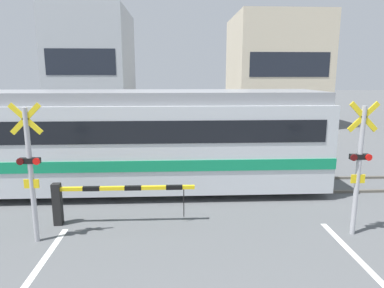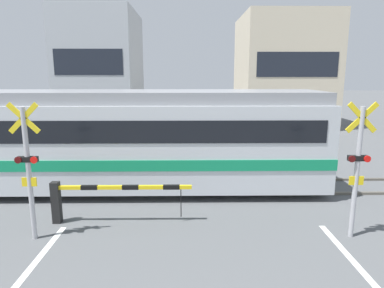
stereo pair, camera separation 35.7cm
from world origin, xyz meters
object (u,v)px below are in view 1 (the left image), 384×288
(crossing_barrier_near, at_px, (93,196))
(crossing_signal_left, at_px, (30,168))
(crossing_signal_right, at_px, (359,163))
(commuter_train, at_px, (35,139))
(crossing_barrier_far, at_px, (251,148))

(crossing_barrier_near, distance_m, crossing_signal_left, 1.69)
(crossing_signal_left, xyz_separation_m, crossing_signal_right, (7.25, 0.00, 0.00))
(commuter_train, xyz_separation_m, crossing_signal_left, (1.27, -3.50, 0.01))
(crossing_barrier_near, relative_size, crossing_barrier_far, 1.00)
(crossing_signal_left, relative_size, crossing_signal_right, 1.00)
(crossing_barrier_near, bearing_deg, crossing_barrier_far, 46.28)
(commuter_train, relative_size, crossing_signal_left, 5.83)
(crossing_barrier_near, distance_m, crossing_signal_right, 6.32)
(crossing_barrier_near, bearing_deg, crossing_signal_right, -7.89)
(commuter_train, distance_m, crossing_signal_right, 9.21)
(crossing_signal_left, bearing_deg, crossing_signal_right, 0.00)
(crossing_barrier_far, bearing_deg, crossing_barrier_near, -133.72)
(crossing_barrier_near, height_order, crossing_signal_right, crossing_signal_right)
(commuter_train, xyz_separation_m, crossing_barrier_far, (7.45, 2.70, -0.98))
(crossing_barrier_near, xyz_separation_m, crossing_signal_left, (-1.07, -0.86, 0.99))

